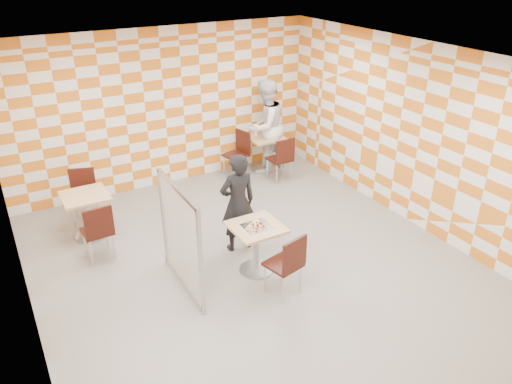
% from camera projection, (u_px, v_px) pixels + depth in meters
% --- Properties ---
extents(room_shell, '(7.00, 7.00, 7.00)m').
position_uv_depth(room_shell, '(238.00, 162.00, 7.09)').
color(room_shell, gray).
rests_on(room_shell, ground).
extents(main_table, '(0.70, 0.70, 0.75)m').
position_uv_depth(main_table, '(256.00, 241.00, 7.07)').
color(main_table, '#DDAE77').
rests_on(main_table, ground).
extents(second_table, '(0.70, 0.70, 0.75)m').
position_uv_depth(second_table, '(264.00, 147.00, 10.33)').
color(second_table, '#DDAE77').
rests_on(second_table, ground).
extents(empty_table, '(0.70, 0.70, 0.75)m').
position_uv_depth(empty_table, '(87.00, 208.00, 7.94)').
color(empty_table, '#DDAE77').
rests_on(empty_table, ground).
extents(chair_main_front, '(0.51, 0.52, 0.92)m').
position_uv_depth(chair_main_front, '(288.00, 261.00, 6.55)').
color(chair_main_front, '#33100A').
rests_on(chair_main_front, ground).
extents(chair_second_front, '(0.43, 0.44, 0.92)m').
position_uv_depth(chair_second_front, '(282.00, 156.00, 9.81)').
color(chair_second_front, '#33100A').
rests_on(chair_second_front, ground).
extents(chair_second_side, '(0.51, 0.50, 0.92)m').
position_uv_depth(chair_second_side, '(239.00, 150.00, 10.12)').
color(chair_second_side, '#33100A').
rests_on(chair_second_side, ground).
extents(chair_empty_near, '(0.44, 0.45, 0.92)m').
position_uv_depth(chair_empty_near, '(98.00, 229.00, 7.30)').
color(chair_empty_near, '#33100A').
rests_on(chair_empty_near, ground).
extents(chair_empty_far, '(0.54, 0.54, 0.92)m').
position_uv_depth(chair_empty_far, '(83.00, 191.00, 8.40)').
color(chair_empty_far, '#33100A').
rests_on(chair_empty_far, ground).
extents(partition, '(0.08, 1.38, 1.55)m').
position_uv_depth(partition, '(181.00, 238.00, 6.60)').
color(partition, white).
rests_on(partition, ground).
extents(man_dark, '(0.59, 0.40, 1.58)m').
position_uv_depth(man_dark, '(238.00, 203.00, 7.50)').
color(man_dark, black).
rests_on(man_dark, ground).
extents(man_white, '(1.15, 1.04, 1.93)m').
position_uv_depth(man_white, '(265.00, 126.00, 10.14)').
color(man_white, white).
rests_on(man_white, ground).
extents(pizza_on_foil, '(0.40, 0.40, 0.04)m').
position_uv_depth(pizza_on_foil, '(257.00, 225.00, 6.95)').
color(pizza_on_foil, silver).
rests_on(pizza_on_foil, main_table).
extents(sport_bottle, '(0.06, 0.06, 0.20)m').
position_uv_depth(sport_bottle, '(256.00, 131.00, 10.24)').
color(sport_bottle, white).
rests_on(sport_bottle, second_table).
extents(soda_bottle, '(0.07, 0.07, 0.23)m').
position_uv_depth(soda_bottle, '(270.00, 130.00, 10.25)').
color(soda_bottle, black).
rests_on(soda_bottle, second_table).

